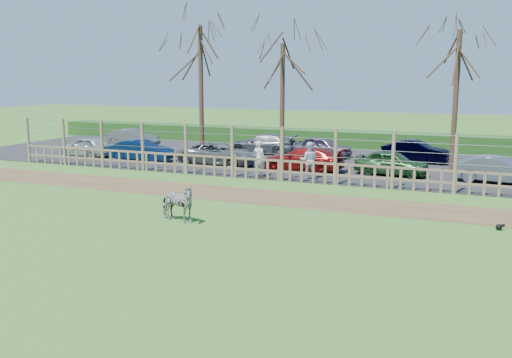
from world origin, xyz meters
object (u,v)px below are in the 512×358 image
at_px(car_0, 86,147).
at_px(car_3, 303,159).
at_px(visitor_a, 259,159).
at_px(visitor_b, 309,160).
at_px(tree_right, 458,66).
at_px(car_10, 322,147).
at_px(car_9, 263,144).
at_px(car_5, 497,170).
at_px(car_7, 132,138).
at_px(crow, 499,227).
at_px(car_1, 141,150).
at_px(car_11, 416,151).
at_px(zebra, 177,203).
at_px(car_4, 392,163).
at_px(tree_mid, 283,74).
at_px(car_2, 218,154).
at_px(tree_left, 201,60).

xyz_separation_m(car_0, car_3, (13.37, 0.21, 0.00)).
relative_size(visitor_a, visitor_b, 1.00).
xyz_separation_m(tree_right, car_10, (-7.41, 2.14, -4.60)).
bearing_deg(car_9, car_5, 61.95).
bearing_deg(car_7, crow, -120.37).
distance_m(car_1, car_9, 7.57).
bearing_deg(crow, car_0, 160.30).
xyz_separation_m(visitor_b, car_11, (3.93, 7.27, -0.26)).
bearing_deg(car_3, car_5, 92.41).
height_order(zebra, crow, zebra).
relative_size(zebra, car_7, 0.41).
xyz_separation_m(car_9, car_10, (3.84, -0.07, 0.00)).
height_order(car_1, car_4, same).
bearing_deg(car_5, car_3, 97.54).
relative_size(tree_mid, visitor_a, 3.96).
distance_m(car_4, car_11, 4.81).
bearing_deg(zebra, car_4, -15.34).
bearing_deg(car_1, car_7, 34.27).
xyz_separation_m(tree_mid, car_10, (1.59, 2.64, -4.23)).
bearing_deg(car_9, car_7, -95.57).
distance_m(tree_mid, visitor_b, 6.79).
bearing_deg(tree_mid, car_3, -50.72).
distance_m(tree_right, visitor_a, 10.89).
distance_m(zebra, car_5, 15.00).
distance_m(visitor_a, visitor_b, 2.39).
height_order(visitor_a, car_10, visitor_a).
xyz_separation_m(tree_right, car_7, (-20.65, 1.96, -4.60)).
relative_size(car_2, car_10, 1.23).
bearing_deg(car_2, visitor_a, -126.98).
relative_size(car_1, car_9, 0.88).
xyz_separation_m(tree_mid, car_2, (-2.76, -2.45, -4.23)).
bearing_deg(tree_mid, tree_left, -167.47).
distance_m(visitor_b, car_5, 8.41).
height_order(tree_right, car_2, tree_right).
bearing_deg(tree_mid, zebra, -84.58).
bearing_deg(car_10, tree_left, 126.04).
relative_size(tree_right, car_10, 2.09).
distance_m(car_4, car_10, 6.78).
bearing_deg(visitor_b, car_0, -23.79).
bearing_deg(tree_left, visitor_b, -25.73).
relative_size(car_0, car_9, 0.85).
height_order(tree_left, car_9, tree_left).
relative_size(tree_left, car_3, 1.90).
bearing_deg(crow, zebra, -163.21).
distance_m(visitor_b, crow, 10.29).
relative_size(car_0, car_11, 0.97).
relative_size(crow, car_11, 0.08).
bearing_deg(visitor_b, visitor_a, -7.57).
bearing_deg(car_7, car_3, -110.24).
xyz_separation_m(car_0, car_9, (9.05, 5.44, 0.00)).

